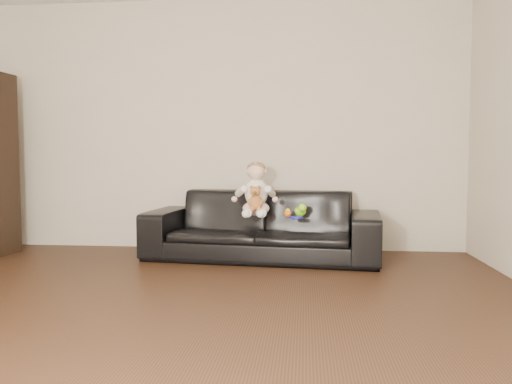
# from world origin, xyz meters

# --- Properties ---
(floor) EXTENTS (5.50, 5.50, 0.00)m
(floor) POSITION_xyz_m (0.00, 0.00, 0.00)
(floor) COLOR #341F12
(floor) RESTS_ON ground
(wall_back) EXTENTS (5.00, 0.00, 5.00)m
(wall_back) POSITION_xyz_m (0.00, 2.75, 1.30)
(wall_back) COLOR beige
(wall_back) RESTS_ON ground
(sofa) EXTENTS (2.26, 1.06, 0.64)m
(sofa) POSITION_xyz_m (0.46, 2.25, 0.32)
(sofa) COLOR black
(sofa) RESTS_ON floor
(baby) EXTENTS (0.36, 0.44, 0.50)m
(baby) POSITION_xyz_m (0.42, 2.13, 0.64)
(baby) COLOR #FBD4D9
(baby) RESTS_ON sofa
(teddy_bear) EXTENTS (0.14, 0.14, 0.22)m
(teddy_bear) POSITION_xyz_m (0.43, 1.98, 0.59)
(teddy_bear) COLOR #A7632F
(teddy_bear) RESTS_ON sofa
(toy_green) EXTENTS (0.14, 0.16, 0.09)m
(toy_green) POSITION_xyz_m (0.83, 2.12, 0.47)
(toy_green) COLOR #89EA1B
(toy_green) RESTS_ON sofa
(toy_rattle) EXTENTS (0.08, 0.08, 0.07)m
(toy_rattle) POSITION_xyz_m (0.71, 2.04, 0.45)
(toy_rattle) COLOR orange
(toy_rattle) RESTS_ON sofa
(toy_blue_disc) EXTENTS (0.15, 0.15, 0.02)m
(toy_blue_disc) POSITION_xyz_m (0.79, 1.97, 0.43)
(toy_blue_disc) COLOR #1B1BDD
(toy_blue_disc) RESTS_ON sofa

